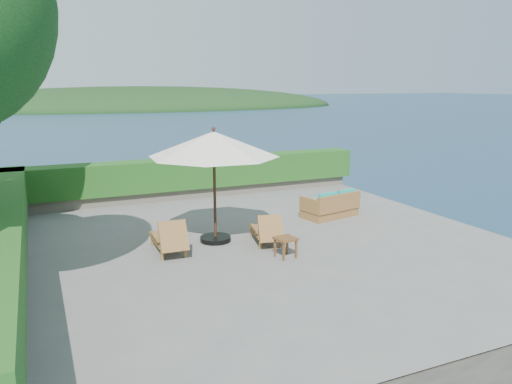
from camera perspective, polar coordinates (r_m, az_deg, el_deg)
name	(u,v)px	position (r m, az deg, el deg)	size (l,w,h in m)	color
ground	(258,243)	(12.32, 0.24, -5.84)	(12.00, 12.00, 0.00)	slate
foundation	(258,302)	(12.88, 0.24, -12.42)	(12.00, 12.00, 3.00)	#60594C
ocean	(258,354)	(13.55, 0.23, -18.00)	(600.00, 600.00, 0.00)	navy
offshore_island	(141,108)	(153.74, -13.02, 9.37)	(126.00, 57.60, 12.60)	black
planter_wall_far	(191,192)	(17.36, -7.38, 0.01)	(12.00, 0.60, 0.36)	slate
planter_wall_left	(4,270)	(11.30, -26.89, -7.95)	(0.60, 12.00, 0.36)	slate
hedge_far	(191,173)	(17.23, -7.44, 2.19)	(12.40, 0.90, 1.00)	#1F4012
hedge_left	(0,238)	(11.10, -27.22, -4.69)	(0.90, 12.40, 1.00)	#1F4012
patio_umbrella	(214,145)	(11.99, -4.84, 5.35)	(4.02, 4.02, 2.83)	black
lounge_left	(169,238)	(11.66, -9.90, -5.21)	(0.72, 1.53, 0.87)	olive
lounge_right	(266,230)	(12.18, 1.20, -4.39)	(0.87, 1.50, 0.81)	olive
side_table	(286,241)	(11.24, 3.40, -5.62)	(0.49, 0.49, 0.46)	brown
wicker_loveseat	(331,207)	(14.76, 8.57, -1.66)	(1.79, 1.16, 0.81)	olive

